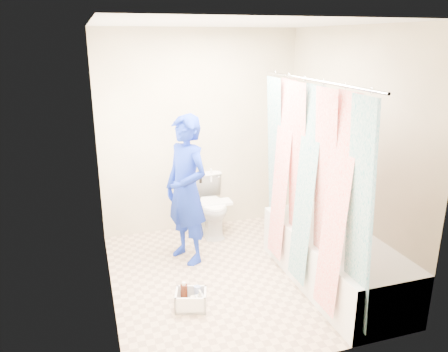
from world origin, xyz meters
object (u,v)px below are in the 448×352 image
object	(u,v)px
toilet	(211,204)
plumber	(186,190)
bathtub	(334,258)
cleaning_caddy	(192,300)

from	to	relation	value
toilet	plumber	distance (m)	0.84
bathtub	toilet	world-z (taller)	toilet
bathtub	plumber	world-z (taller)	plumber
plumber	bathtub	bearing A→B (deg)	27.29
toilet	bathtub	bearing A→B (deg)	-60.95
bathtub	cleaning_caddy	xyz separation A→B (m)	(-1.40, 0.02, -0.19)
plumber	cleaning_caddy	xyz separation A→B (m)	(-0.18, -0.90, -0.71)
plumber	cleaning_caddy	size ratio (longest dim) A/B	4.86
toilet	cleaning_caddy	distance (m)	1.63
toilet	plumber	size ratio (longest dim) A/B	0.45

